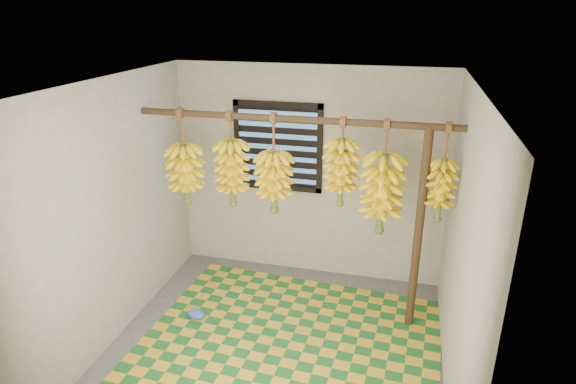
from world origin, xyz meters
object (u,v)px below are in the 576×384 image
(banana_bunch_a, at_px, (185,174))
(banana_bunch_b, at_px, (232,173))
(woven_mat, at_px, (290,341))
(plastic_bag, at_px, (196,314))
(banana_bunch_f, at_px, (441,190))
(banana_bunch_d, at_px, (341,173))
(banana_bunch_c, at_px, (274,182))
(support_post, at_px, (418,233))
(banana_bunch_e, at_px, (382,194))

(banana_bunch_a, distance_m, banana_bunch_b, 0.50)
(woven_mat, bearing_deg, plastic_bag, 173.09)
(banana_bunch_b, bearing_deg, woven_mat, -37.38)
(banana_bunch_a, relative_size, banana_bunch_f, 1.08)
(banana_bunch_d, bearing_deg, banana_bunch_c, 180.00)
(banana_bunch_f, bearing_deg, banana_bunch_c, 180.00)
(plastic_bag, relative_size, banana_bunch_b, 0.20)
(support_post, height_order, banana_bunch_c, banana_bunch_c)
(banana_bunch_a, xyz_separation_m, banana_bunch_d, (1.56, 0.00, 0.15))
(banana_bunch_e, bearing_deg, banana_bunch_f, -0.00)
(banana_bunch_c, bearing_deg, banana_bunch_d, 0.00)
(plastic_bag, height_order, banana_bunch_d, banana_bunch_d)
(banana_bunch_c, xyz_separation_m, banana_bunch_f, (1.53, -0.00, 0.06))
(support_post, bearing_deg, banana_bunch_b, 180.00)
(banana_bunch_a, bearing_deg, banana_bunch_b, 0.00)
(woven_mat, height_order, banana_bunch_d, banana_bunch_d)
(banana_bunch_a, distance_m, banana_bunch_f, 2.45)
(banana_bunch_d, bearing_deg, banana_bunch_f, -0.00)
(woven_mat, xyz_separation_m, banana_bunch_d, (0.34, 0.55, 1.52))
(plastic_bag, bearing_deg, banana_bunch_d, 17.64)
(banana_bunch_a, bearing_deg, support_post, 0.00)
(plastic_bag, height_order, banana_bunch_e, banana_bunch_e)
(banana_bunch_b, distance_m, banana_bunch_e, 1.44)
(banana_bunch_d, relative_size, banana_bunch_f, 0.93)
(woven_mat, relative_size, banana_bunch_f, 2.98)
(banana_bunch_b, height_order, banana_bunch_d, same)
(woven_mat, bearing_deg, banana_bunch_a, 155.69)
(woven_mat, bearing_deg, banana_bunch_b, 142.62)
(banana_bunch_e, bearing_deg, woven_mat, -142.55)
(support_post, height_order, banana_bunch_a, banana_bunch_a)
(support_post, xyz_separation_m, banana_bunch_c, (-1.38, 0.00, 0.38))
(support_post, bearing_deg, banana_bunch_f, 0.00)
(support_post, distance_m, banana_bunch_e, 0.50)
(support_post, xyz_separation_m, banana_bunch_f, (0.15, 0.00, 0.44))
(banana_bunch_c, xyz_separation_m, banana_bunch_e, (1.02, 0.00, -0.02))
(support_post, bearing_deg, banana_bunch_d, 180.00)
(plastic_bag, bearing_deg, banana_bunch_e, 13.93)
(woven_mat, xyz_separation_m, banana_bunch_c, (-0.30, 0.55, 1.37))
(plastic_bag, bearing_deg, banana_bunch_b, 56.10)
(support_post, xyz_separation_m, banana_bunch_e, (-0.36, 0.00, 0.36))
(banana_bunch_c, bearing_deg, banana_bunch_e, 0.00)
(plastic_bag, height_order, banana_bunch_b, banana_bunch_b)
(banana_bunch_e, height_order, banana_bunch_f, same)
(banana_bunch_d, xyz_separation_m, banana_bunch_f, (0.89, -0.00, -0.09))
(banana_bunch_f, bearing_deg, banana_bunch_b, 180.00)
(banana_bunch_b, xyz_separation_m, banana_bunch_e, (1.44, 0.00, -0.08))
(banana_bunch_b, relative_size, banana_bunch_c, 0.98)
(plastic_bag, height_order, banana_bunch_a, banana_bunch_a)
(plastic_bag, xyz_separation_m, banana_bunch_f, (2.24, 0.43, 1.39))
(banana_bunch_f, bearing_deg, banana_bunch_d, 180.00)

